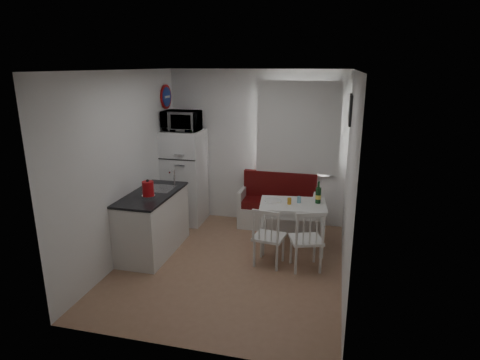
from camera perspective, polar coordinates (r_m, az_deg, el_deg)
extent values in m
cube|color=#9E7154|center=(5.67, -1.42, -11.95)|extent=(3.00, 3.50, 0.02)
cube|color=white|center=(5.00, -1.63, 15.37)|extent=(3.00, 3.50, 0.02)
cube|color=white|center=(6.84, 2.35, 4.59)|extent=(3.00, 0.02, 2.60)
cube|color=white|center=(3.61, -8.87, -6.28)|extent=(3.00, 0.02, 2.60)
cube|color=white|center=(5.75, -16.09, 1.74)|extent=(0.02, 3.50, 2.60)
cube|color=white|center=(5.01, 15.26, -0.26)|extent=(0.02, 3.50, 2.60)
cube|color=white|center=(6.65, 8.29, 6.95)|extent=(1.22, 0.06, 1.47)
cube|color=white|center=(6.58, 8.25, 7.29)|extent=(1.35, 0.02, 1.50)
cube|color=white|center=(6.01, -12.25, -6.12)|extent=(0.60, 1.30, 0.86)
cube|color=black|center=(5.85, -12.51, -1.99)|extent=(0.62, 1.32, 0.03)
cube|color=#99999E|center=(6.07, -11.29, -1.61)|extent=(0.40, 0.40, 0.10)
cylinder|color=silver|center=(6.11, -9.32, 0.38)|extent=(0.02, 0.02, 0.26)
cylinder|color=navy|center=(6.89, -10.41, 11.56)|extent=(0.03, 0.40, 0.40)
cube|color=black|center=(5.96, 15.38, 9.62)|extent=(0.04, 0.52, 0.42)
cube|color=white|center=(6.83, 5.35, -5.29)|extent=(1.30, 0.50, 0.36)
cube|color=#5B0E0F|center=(6.75, 5.40, -3.40)|extent=(1.24, 0.46, 0.12)
cube|color=#5B0E0F|center=(6.84, 5.70, -0.68)|extent=(1.24, 0.10, 0.46)
cube|color=white|center=(5.91, 7.55, -3.48)|extent=(1.02, 0.77, 0.04)
cube|color=white|center=(5.94, 7.52, -4.17)|extent=(0.92, 0.67, 0.11)
cylinder|color=white|center=(6.04, 7.43, -6.68)|extent=(0.06, 0.06, 0.68)
cube|color=white|center=(5.53, 4.16, -8.07)|extent=(0.44, 0.43, 0.04)
cube|color=white|center=(5.28, 3.90, -6.57)|extent=(0.38, 0.09, 0.41)
cube|color=white|center=(5.47, 9.39, -8.38)|extent=(0.51, 0.50, 0.04)
cube|color=white|center=(5.22, 9.34, -6.84)|extent=(0.38, 0.16, 0.43)
cube|color=white|center=(6.96, -7.84, 0.46)|extent=(0.64, 0.64, 1.61)
imported|color=white|center=(6.72, -8.32, 8.33)|extent=(0.59, 0.40, 0.33)
cylinder|color=#B70E13|center=(5.63, -12.95, -1.23)|extent=(0.19, 0.19, 0.25)
cylinder|color=gold|center=(5.85, 7.03, -2.99)|extent=(0.06, 0.06, 0.09)
cylinder|color=#79B4CE|center=(5.93, 8.40, -2.77)|extent=(0.06, 0.06, 0.09)
cylinder|color=white|center=(5.96, 4.71, -2.95)|extent=(0.25, 0.25, 0.02)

